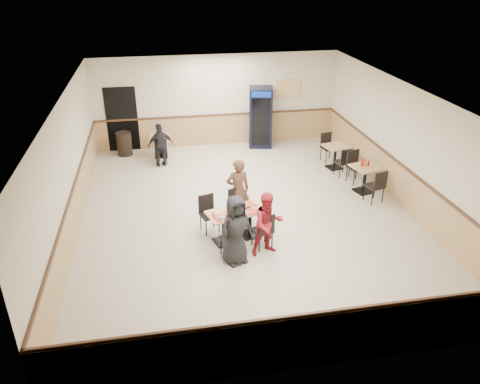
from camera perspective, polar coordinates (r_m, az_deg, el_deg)
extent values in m
plane|color=beige|center=(11.63, 0.73, -2.60)|extent=(10.00, 10.00, 0.00)
plane|color=silver|center=(10.51, 0.83, 11.86)|extent=(10.00, 10.00, 0.00)
plane|color=beige|center=(15.66, -2.82, 11.04)|extent=(8.00, 0.00, 8.00)
plane|color=beige|center=(6.77, 9.13, -11.66)|extent=(8.00, 0.00, 8.00)
plane|color=beige|center=(10.99, -20.18, 2.58)|extent=(0.00, 10.00, 10.00)
plane|color=beige|center=(12.35, 19.39, 5.28)|extent=(0.00, 10.00, 10.00)
cube|color=tan|center=(15.94, -2.73, 7.56)|extent=(7.98, 0.03, 1.00)
cube|color=tan|center=(12.71, 18.67, 1.08)|extent=(0.03, 9.98, 1.00)
cube|color=#472B19|center=(15.77, -2.76, 9.36)|extent=(7.98, 0.04, 0.06)
cube|color=black|center=(15.68, -14.19, 8.58)|extent=(1.00, 0.02, 2.10)
cube|color=orange|center=(16.04, 5.90, 12.41)|extent=(0.85, 0.02, 0.60)
cube|color=black|center=(10.49, -1.97, -5.99)|extent=(0.52, 0.52, 0.04)
cylinder|color=black|center=(10.31, -2.00, -4.41)|extent=(0.08, 0.08, 0.64)
cube|color=tan|center=(10.15, -2.03, -2.82)|extent=(0.81, 0.81, 0.04)
cube|color=black|center=(10.74, 1.21, -5.15)|extent=(0.52, 0.52, 0.04)
cylinder|color=black|center=(10.57, 1.23, -3.59)|extent=(0.08, 0.08, 0.64)
cube|color=tan|center=(10.41, 1.25, -2.03)|extent=(0.81, 0.81, 0.04)
imported|color=black|center=(9.46, -0.51, -4.67)|extent=(0.86, 0.71, 1.51)
imported|color=maroon|center=(9.79, 3.43, -3.91)|extent=(0.78, 0.66, 1.41)
imported|color=#503322|center=(11.03, -0.25, 0.25)|extent=(0.59, 0.40, 1.55)
imported|color=black|center=(14.29, -9.65, 5.67)|extent=(0.84, 0.51, 1.34)
cube|color=red|center=(10.28, 1.62, -2.22)|extent=(0.49, 0.42, 0.02)
cube|color=red|center=(10.03, -2.01, -3.02)|extent=(0.49, 0.42, 0.02)
cube|color=red|center=(10.46, 0.74, -1.69)|extent=(0.49, 0.42, 0.02)
cylinder|color=white|center=(10.09, -0.42, -2.83)|extent=(0.22, 0.22, 0.01)
cube|color=#C37D4B|center=(10.09, -0.42, -2.77)|extent=(0.25, 0.16, 0.02)
cylinder|color=white|center=(10.15, 0.57, -2.65)|extent=(0.22, 0.22, 0.01)
cube|color=#C37D4B|center=(10.15, 0.57, -2.59)|extent=(0.28, 0.24, 0.02)
cylinder|color=white|center=(10.02, -2.25, -3.10)|extent=(0.22, 0.22, 0.01)
cube|color=#C37D4B|center=(10.01, -2.25, -3.04)|extent=(0.29, 0.27, 0.02)
cylinder|color=white|center=(10.36, 1.95, -2.03)|extent=(0.22, 0.22, 0.01)
cube|color=#C37D4B|center=(10.36, 1.95, -1.97)|extent=(0.26, 0.19, 0.02)
cylinder|color=white|center=(10.49, 0.66, -1.65)|extent=(0.22, 0.22, 0.01)
cube|color=#C37D4B|center=(10.48, 0.66, -1.59)|extent=(0.28, 0.29, 0.02)
cylinder|color=silver|center=(9.93, -1.15, -3.09)|extent=(0.07, 0.07, 0.09)
cylinder|color=silver|center=(9.88, -2.20, -3.26)|extent=(0.07, 0.07, 0.09)
cylinder|color=silver|center=(10.13, -3.22, -2.49)|extent=(0.07, 0.07, 0.09)
cylinder|color=silver|center=(10.29, -0.25, -1.87)|extent=(0.07, 0.07, 0.12)
ellipsoid|color=silver|center=(10.23, -0.23, -2.11)|extent=(0.14, 0.14, 0.10)
cube|color=black|center=(13.14, 14.77, 0.14)|extent=(0.54, 0.54, 0.04)
cylinder|color=black|center=(12.99, 14.94, 1.54)|extent=(0.09, 0.09, 0.67)
cube|color=tan|center=(12.85, 15.12, 2.94)|extent=(0.84, 0.84, 0.04)
cube|color=black|center=(14.45, 11.37, 2.97)|extent=(0.50, 0.50, 0.04)
cylinder|color=black|center=(14.32, 11.49, 4.22)|extent=(0.09, 0.09, 0.64)
cube|color=tan|center=(14.21, 11.61, 5.45)|extent=(0.78, 0.78, 0.04)
cylinder|color=#AB0C0E|center=(12.81, 14.68, 3.49)|extent=(0.06, 0.06, 0.20)
cylinder|color=#B47218|center=(12.85, 15.04, 3.45)|extent=(0.06, 0.06, 0.17)
cylinder|color=#AB0C0E|center=(12.89, 15.40, 3.41)|extent=(0.05, 0.05, 0.14)
cube|color=black|center=(15.25, -9.56, 4.39)|extent=(0.41, 0.41, 0.04)
cylinder|color=black|center=(15.13, -9.65, 5.54)|extent=(0.08, 0.08, 0.62)
cube|color=tan|center=(15.02, -9.74, 6.67)|extent=(0.64, 0.64, 0.04)
cube|color=black|center=(15.67, 2.52, 9.09)|extent=(0.88, 0.86, 1.97)
cube|color=black|center=(15.33, 2.55, 8.49)|extent=(0.59, 0.14, 1.56)
cube|color=navy|center=(15.06, 2.62, 11.79)|extent=(0.61, 0.14, 0.19)
cylinder|color=black|center=(15.49, -13.92, 5.73)|extent=(0.47, 0.47, 0.75)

